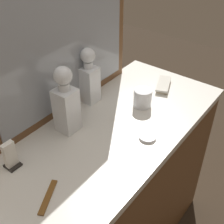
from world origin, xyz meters
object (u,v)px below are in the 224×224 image
object	(u,v)px
crystal_decanter_far_left	(89,81)
tortoiseshell_comb	(48,197)
crystal_tumbler_front	(143,98)
napkin_holder	(10,157)
crystal_decanter_rear	(66,106)
silver_brush_rear	(163,85)
porcelain_dish	(148,137)

from	to	relation	value
crystal_decanter_far_left	tortoiseshell_comb	bearing A→B (deg)	-153.07
crystal_tumbler_front	napkin_holder	bearing A→B (deg)	164.76
crystal_decanter_far_left	napkin_holder	size ratio (longest dim) A/B	2.43
crystal_decanter_far_left	crystal_decanter_rear	world-z (taller)	crystal_decanter_rear
silver_brush_rear	porcelain_dish	xyz separation A→B (m)	(-0.38, -0.14, -0.01)
crystal_decanter_far_left	crystal_tumbler_front	xyz separation A→B (m)	(0.11, -0.22, -0.07)
silver_brush_rear	porcelain_dish	bearing A→B (deg)	-159.31
crystal_decanter_rear	porcelain_dish	bearing A→B (deg)	-63.41
crystal_tumbler_front	crystal_decanter_rear	bearing A→B (deg)	154.95
crystal_tumbler_front	silver_brush_rear	world-z (taller)	crystal_tumbler_front
silver_brush_rear	crystal_tumbler_front	bearing A→B (deg)	-179.42
silver_brush_rear	porcelain_dish	size ratio (longest dim) A/B	2.41
crystal_decanter_far_left	crystal_decanter_rear	bearing A→B (deg)	-162.84
crystal_decanter_far_left	porcelain_dish	distance (m)	0.38
porcelain_dish	tortoiseshell_comb	distance (m)	0.46
tortoiseshell_comb	crystal_decanter_far_left	bearing A→B (deg)	26.93
silver_brush_rear	tortoiseshell_comb	size ratio (longest dim) A/B	1.24
tortoiseshell_comb	porcelain_dish	bearing A→B (deg)	-13.12
porcelain_dish	tortoiseshell_comb	bearing A→B (deg)	166.88
silver_brush_rear	tortoiseshell_comb	distance (m)	0.83
crystal_decanter_rear	silver_brush_rear	distance (m)	0.56
crystal_decanter_rear	porcelain_dish	distance (m)	0.35
tortoiseshell_comb	crystal_tumbler_front	bearing A→B (deg)	3.56
silver_brush_rear	tortoiseshell_comb	bearing A→B (deg)	-177.16
tortoiseshell_comb	napkin_holder	world-z (taller)	napkin_holder
crystal_decanter_rear	crystal_tumbler_front	bearing A→B (deg)	-25.05
tortoiseshell_comb	napkin_holder	bearing A→B (deg)	84.86
porcelain_dish	tortoiseshell_comb	xyz separation A→B (m)	(-0.44, 0.10, -0.00)
crystal_decanter_rear	silver_brush_rear	bearing A→B (deg)	-15.97
crystal_decanter_rear	crystal_tumbler_front	world-z (taller)	crystal_decanter_rear
silver_brush_rear	porcelain_dish	world-z (taller)	silver_brush_rear
crystal_tumbler_front	napkin_holder	xyz separation A→B (m)	(-0.61, 0.17, 0.01)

